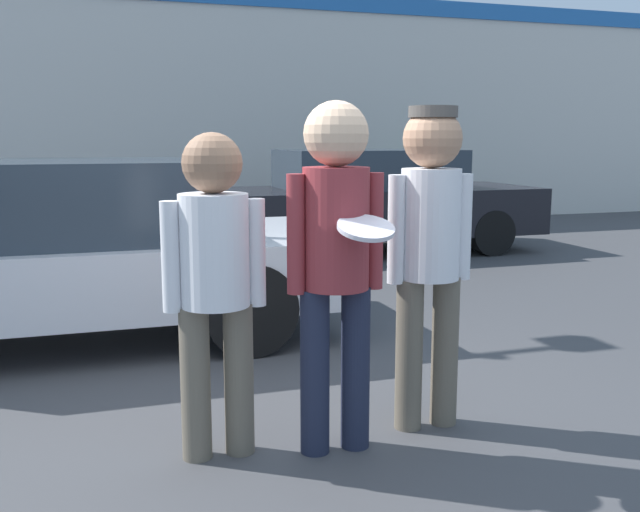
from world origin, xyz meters
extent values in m
plane|color=#3F3F42|center=(0.00, 0.00, 0.00)|extent=(56.00, 56.00, 0.00)
cube|color=silver|center=(0.00, 9.27, 2.10)|extent=(24.00, 0.18, 4.20)
cylinder|color=#665B4C|center=(-0.47, -0.19, 0.39)|extent=(0.15, 0.15, 0.78)
cylinder|color=#665B4C|center=(-0.25, -0.19, 0.39)|extent=(0.15, 0.15, 0.78)
cylinder|color=silver|center=(-0.36, -0.19, 1.06)|extent=(0.34, 0.34, 0.55)
cylinder|color=silver|center=(-0.57, -0.19, 1.04)|extent=(0.09, 0.09, 0.54)
cylinder|color=silver|center=(-0.15, -0.19, 1.04)|extent=(0.09, 0.09, 0.54)
sphere|color=#8C664C|center=(-0.36, -0.19, 1.48)|extent=(0.29, 0.29, 0.29)
cylinder|color=#1E2338|center=(0.12, -0.31, 0.43)|extent=(0.15, 0.15, 0.86)
cylinder|color=#1E2338|center=(0.34, -0.31, 0.43)|extent=(0.15, 0.15, 0.86)
cylinder|color=maroon|center=(0.23, -0.31, 1.16)|extent=(0.33, 0.33, 0.61)
cylinder|color=maroon|center=(0.02, -0.31, 1.14)|extent=(0.09, 0.09, 0.59)
cylinder|color=maroon|center=(0.43, -0.31, 1.14)|extent=(0.09, 0.09, 0.59)
sphere|color=#DBB28E|center=(0.23, -0.31, 1.62)|extent=(0.32, 0.32, 0.32)
cylinder|color=silver|center=(0.29, -0.56, 1.19)|extent=(0.27, 0.27, 0.11)
cylinder|color=#665B4C|center=(0.71, -0.17, 0.42)|extent=(0.15, 0.15, 0.84)
cylinder|color=#665B4C|center=(0.93, -0.17, 0.42)|extent=(0.15, 0.15, 0.84)
cylinder|color=silver|center=(0.82, -0.17, 1.14)|extent=(0.32, 0.32, 0.60)
cylinder|color=silver|center=(0.62, -0.17, 1.12)|extent=(0.09, 0.09, 0.58)
cylinder|color=silver|center=(1.02, -0.17, 1.12)|extent=(0.09, 0.09, 0.58)
sphere|color=tan|center=(0.82, -0.17, 1.60)|extent=(0.32, 0.32, 0.32)
cylinder|color=#4C4742|center=(0.82, -0.17, 1.74)|extent=(0.26, 0.26, 0.06)
cube|color=silver|center=(-1.21, 2.30, 0.56)|extent=(4.43, 1.94, 0.53)
cube|color=#28333D|center=(-1.30, 2.30, 1.13)|extent=(2.30, 1.67, 0.61)
cylinder|color=black|center=(0.16, 3.17, 0.35)|extent=(0.70, 0.22, 0.70)
cylinder|color=black|center=(0.16, 1.43, 0.35)|extent=(0.70, 0.22, 0.70)
cube|color=black|center=(2.90, 5.72, 0.59)|extent=(4.61, 1.82, 0.64)
cube|color=#28333D|center=(2.81, 5.72, 1.18)|extent=(2.40, 1.56, 0.53)
cylinder|color=black|center=(4.33, 6.53, 0.32)|extent=(0.63, 0.22, 0.63)
cylinder|color=black|center=(4.33, 4.92, 0.32)|extent=(0.63, 0.22, 0.63)
cylinder|color=black|center=(1.47, 6.53, 0.32)|extent=(0.63, 0.22, 0.63)
cylinder|color=black|center=(1.47, 4.92, 0.32)|extent=(0.63, 0.22, 0.63)
sphere|color=#2D6B33|center=(4.99, 8.57, 0.51)|extent=(1.02, 1.02, 1.02)
camera|label=1|loc=(-0.93, -3.62, 1.60)|focal=40.00mm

